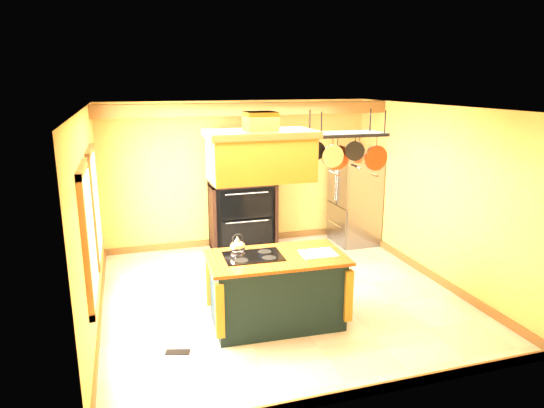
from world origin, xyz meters
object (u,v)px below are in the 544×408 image
hutch (242,203)px  pot_rack (347,144)px  range_hood (261,153)px  refrigerator (354,200)px  kitchen_island (276,289)px

hutch → pot_rack: bearing=-78.7°
range_hood → hutch: size_ratio=0.59×
refrigerator → hutch: 2.14m
refrigerator → pot_rack: bearing=-119.2°
pot_rack → hutch: 3.43m
kitchen_island → pot_rack: bearing=2.3°
kitchen_island → refrigerator: 3.63m
range_hood → hutch: range_hood is taller
hutch → kitchen_island: bearing=-95.7°
kitchen_island → hutch: 3.09m
range_hood → refrigerator: bearing=45.8°
range_hood → hutch: 3.39m
kitchen_island → pot_rack: 2.03m
range_hood → refrigerator: 3.99m
kitchen_island → refrigerator: refrigerator is taller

